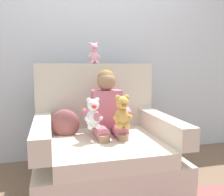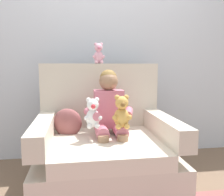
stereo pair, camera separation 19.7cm
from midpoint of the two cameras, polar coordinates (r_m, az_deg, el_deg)
name	(u,v)px [view 2 (the right image)]	position (r m, az deg, el deg)	size (l,w,h in m)	color
ground_plane	(106,185)	(2.24, 1.11, -20.00)	(8.00, 8.00, 0.00)	brown
back_wall	(96,43)	(2.79, -1.70, 12.97)	(6.00, 0.10, 2.60)	silver
armchair	(105,148)	(2.17, 0.86, -11.87)	(1.16, 0.99, 1.06)	beige
seated_child	(110,111)	(2.12, 2.09, -3.25)	(0.45, 0.39, 0.82)	#C66B7F
plush_white	(93,114)	(1.96, -1.71, -3.76)	(0.15, 0.12, 0.25)	white
plush_honey	(122,113)	(1.95, 5.22, -3.52)	(0.16, 0.13, 0.27)	gold
plush_pink_on_backrest	(99,54)	(2.40, -0.83, 10.45)	(0.12, 0.10, 0.21)	#EAA8BC
throw_pillow	(68,123)	(2.21, -8.01, -5.85)	(0.26, 0.12, 0.26)	#8C4C4C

